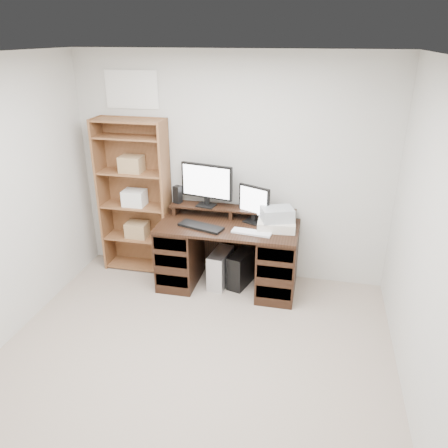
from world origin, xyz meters
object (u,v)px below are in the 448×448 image
(desk, at_px, (228,255))
(tower_silver, at_px, (221,268))
(bookshelf, at_px, (135,196))
(monitor_wide, at_px, (207,183))
(printer, at_px, (277,225))
(tower_black, at_px, (241,269))
(monitor_small, at_px, (254,203))

(desk, bearing_deg, tower_silver, 176.03)
(tower_silver, height_order, bookshelf, bookshelf)
(monitor_wide, xyz_separation_m, printer, (0.80, -0.20, -0.34))
(tower_black, bearing_deg, desk, -142.34)
(desk, height_order, monitor_small, monitor_small)
(desk, height_order, tower_silver, desk)
(monitor_wide, xyz_separation_m, monitor_small, (0.54, -0.07, -0.16))
(desk, xyz_separation_m, tower_black, (0.14, 0.05, -0.19))
(printer, bearing_deg, monitor_small, 150.09)
(desk, distance_m, printer, 0.66)
(printer, relative_size, bookshelf, 0.22)
(monitor_small, height_order, printer, monitor_small)
(desk, relative_size, monitor_small, 3.68)
(printer, bearing_deg, tower_silver, 176.36)
(desk, relative_size, tower_black, 3.48)
(monitor_wide, xyz_separation_m, tower_silver, (0.20, -0.20, -0.93))
(tower_silver, bearing_deg, monitor_small, 28.91)
(desk, bearing_deg, bookshelf, 169.45)
(monitor_wide, height_order, bookshelf, bookshelf)
(desk, bearing_deg, monitor_small, 28.56)
(desk, bearing_deg, printer, 0.73)
(desk, distance_m, bookshelf, 1.28)
(tower_silver, bearing_deg, printer, 7.88)
(monitor_wide, relative_size, monitor_small, 1.46)
(monitor_wide, distance_m, monitor_small, 0.57)
(monitor_small, distance_m, tower_silver, 0.85)
(bookshelf, bearing_deg, printer, -7.09)
(tower_silver, distance_m, bookshelf, 1.29)
(tower_black, bearing_deg, bookshelf, -170.56)
(monitor_small, height_order, bookshelf, bookshelf)
(monitor_wide, distance_m, tower_silver, 0.97)
(tower_black, xyz_separation_m, bookshelf, (-1.28, 0.16, 0.72))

